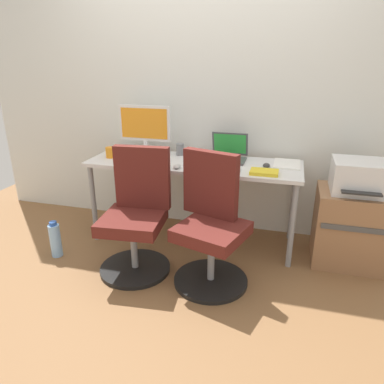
{
  "coord_description": "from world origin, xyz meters",
  "views": [
    {
      "loc": [
        0.76,
        -2.8,
        1.55
      ],
      "look_at": [
        0.0,
        -0.05,
        0.47
      ],
      "focal_mm": 33.43,
      "sensor_mm": 36.0,
      "label": 1
    }
  ],
  "objects_px": {
    "office_chair_right": "(211,226)",
    "printer": "(359,177)",
    "water_bottle_on_floor": "(55,240)",
    "coffee_mug": "(110,152)",
    "office_chair_left": "(137,217)",
    "side_cabinet": "(350,227)",
    "open_laptop": "(228,153)",
    "desktop_monitor": "(145,126)"
  },
  "relations": [
    {
      "from": "office_chair_left",
      "to": "printer",
      "type": "height_order",
      "value": "office_chair_left"
    },
    {
      "from": "office_chair_left",
      "to": "office_chair_right",
      "type": "xyz_separation_m",
      "value": [
        0.57,
        -0.0,
        0.0
      ]
    },
    {
      "from": "desktop_monitor",
      "to": "office_chair_left",
      "type": "bearing_deg",
      "value": -74.24
    },
    {
      "from": "side_cabinet",
      "to": "open_laptop",
      "type": "xyz_separation_m",
      "value": [
        -1.02,
        0.19,
        0.48
      ]
    },
    {
      "from": "office_chair_left",
      "to": "office_chair_right",
      "type": "distance_m",
      "value": 0.58
    },
    {
      "from": "office_chair_left",
      "to": "water_bottle_on_floor",
      "type": "xyz_separation_m",
      "value": [
        -0.72,
        -0.04,
        -0.28
      ]
    },
    {
      "from": "printer",
      "to": "desktop_monitor",
      "type": "xyz_separation_m",
      "value": [
        -1.78,
        0.19,
        0.26
      ]
    },
    {
      "from": "desktop_monitor",
      "to": "office_chair_right",
      "type": "bearing_deg",
      "value": -42.47
    },
    {
      "from": "office_chair_left",
      "to": "coffee_mug",
      "type": "height_order",
      "value": "office_chair_left"
    },
    {
      "from": "water_bottle_on_floor",
      "to": "open_laptop",
      "type": "bearing_deg",
      "value": 30.22
    },
    {
      "from": "office_chair_right",
      "to": "side_cabinet",
      "type": "bearing_deg",
      "value": 27.41
    },
    {
      "from": "desktop_monitor",
      "to": "coffee_mug",
      "type": "distance_m",
      "value": 0.38
    },
    {
      "from": "desktop_monitor",
      "to": "coffee_mug",
      "type": "xyz_separation_m",
      "value": [
        -0.25,
        -0.21,
        -0.2
      ]
    },
    {
      "from": "office_chair_left",
      "to": "office_chair_right",
      "type": "bearing_deg",
      "value": -0.25
    },
    {
      "from": "office_chair_left",
      "to": "water_bottle_on_floor",
      "type": "height_order",
      "value": "office_chair_left"
    },
    {
      "from": "office_chair_right",
      "to": "coffee_mug",
      "type": "bearing_deg",
      "value": 154.04
    },
    {
      "from": "office_chair_left",
      "to": "printer",
      "type": "distance_m",
      "value": 1.69
    },
    {
      "from": "office_chair_right",
      "to": "printer",
      "type": "xyz_separation_m",
      "value": [
        1.0,
        0.52,
        0.3
      ]
    },
    {
      "from": "office_chair_right",
      "to": "coffee_mug",
      "type": "relative_size",
      "value": 10.22
    },
    {
      "from": "office_chair_right",
      "to": "desktop_monitor",
      "type": "height_order",
      "value": "desktop_monitor"
    },
    {
      "from": "office_chair_right",
      "to": "printer",
      "type": "distance_m",
      "value": 1.17
    },
    {
      "from": "coffee_mug",
      "to": "office_chair_left",
      "type": "bearing_deg",
      "value": -47.99
    },
    {
      "from": "office_chair_left",
      "to": "coffee_mug",
      "type": "relative_size",
      "value": 10.22
    },
    {
      "from": "desktop_monitor",
      "to": "water_bottle_on_floor",
      "type": "bearing_deg",
      "value": -125.1
    },
    {
      "from": "office_chair_left",
      "to": "office_chair_right",
      "type": "relative_size",
      "value": 1.0
    },
    {
      "from": "water_bottle_on_floor",
      "to": "coffee_mug",
      "type": "height_order",
      "value": "coffee_mug"
    },
    {
      "from": "water_bottle_on_floor",
      "to": "side_cabinet",
      "type": "bearing_deg",
      "value": 13.55
    },
    {
      "from": "printer",
      "to": "open_laptop",
      "type": "xyz_separation_m",
      "value": [
        -1.02,
        0.19,
        0.06
      ]
    },
    {
      "from": "side_cabinet",
      "to": "printer",
      "type": "relative_size",
      "value": 1.5
    },
    {
      "from": "open_laptop",
      "to": "coffee_mug",
      "type": "height_order",
      "value": "open_laptop"
    },
    {
      "from": "open_laptop",
      "to": "water_bottle_on_floor",
      "type": "bearing_deg",
      "value": -149.78
    },
    {
      "from": "water_bottle_on_floor",
      "to": "coffee_mug",
      "type": "xyz_separation_m",
      "value": [
        0.28,
        0.53,
        0.62
      ]
    },
    {
      "from": "printer",
      "to": "coffee_mug",
      "type": "height_order",
      "value": "printer"
    },
    {
      "from": "open_laptop",
      "to": "office_chair_left",
      "type": "bearing_deg",
      "value": -128.23
    },
    {
      "from": "side_cabinet",
      "to": "coffee_mug",
      "type": "distance_m",
      "value": 2.08
    },
    {
      "from": "office_chair_right",
      "to": "open_laptop",
      "type": "height_order",
      "value": "open_laptop"
    },
    {
      "from": "office_chair_left",
      "to": "side_cabinet",
      "type": "bearing_deg",
      "value": 18.15
    },
    {
      "from": "desktop_monitor",
      "to": "open_laptop",
      "type": "xyz_separation_m",
      "value": [
        0.76,
        0.0,
        -0.2
      ]
    },
    {
      "from": "side_cabinet",
      "to": "printer",
      "type": "bearing_deg",
      "value": -90.0
    },
    {
      "from": "side_cabinet",
      "to": "open_laptop",
      "type": "bearing_deg",
      "value": 169.35
    },
    {
      "from": "printer",
      "to": "open_laptop",
      "type": "distance_m",
      "value": 1.04
    },
    {
      "from": "office_chair_left",
      "to": "water_bottle_on_floor",
      "type": "relative_size",
      "value": 3.03
    }
  ]
}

